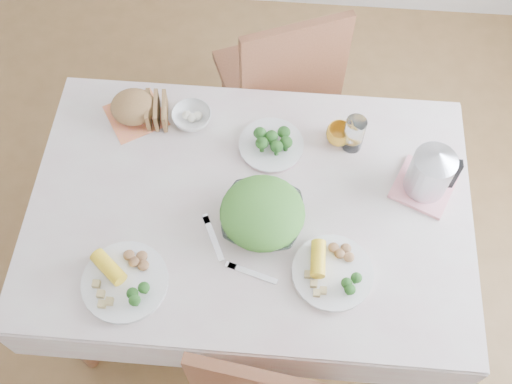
# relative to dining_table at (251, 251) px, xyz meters

# --- Properties ---
(floor) EXTENTS (3.60, 3.60, 0.00)m
(floor) POSITION_rel_dining_table_xyz_m (0.00, 0.00, -0.38)
(floor) COLOR brown
(floor) RESTS_ON ground
(dining_table) EXTENTS (1.40, 0.90, 0.75)m
(dining_table) POSITION_rel_dining_table_xyz_m (0.00, 0.00, 0.00)
(dining_table) COLOR brown
(dining_table) RESTS_ON floor
(tablecloth) EXTENTS (1.50, 1.00, 0.01)m
(tablecloth) POSITION_rel_dining_table_xyz_m (0.00, 0.00, 0.38)
(tablecloth) COLOR beige
(tablecloth) RESTS_ON dining_table
(chair_far) EXTENTS (0.59, 0.59, 1.00)m
(chair_far) POSITION_rel_dining_table_xyz_m (0.04, 0.79, 0.09)
(chair_far) COLOR brown
(chair_far) RESTS_ON floor
(salad_bowl) EXTENTS (0.29, 0.29, 0.06)m
(salad_bowl) POSITION_rel_dining_table_xyz_m (0.05, -0.06, 0.42)
(salad_bowl) COLOR white
(salad_bowl) RESTS_ON tablecloth
(dinner_plate_left) EXTENTS (0.37, 0.37, 0.02)m
(dinner_plate_left) POSITION_rel_dining_table_xyz_m (-0.37, -0.31, 0.40)
(dinner_plate_left) COLOR white
(dinner_plate_left) RESTS_ON tablecloth
(dinner_plate_right) EXTENTS (0.33, 0.33, 0.02)m
(dinner_plate_right) POSITION_rel_dining_table_xyz_m (0.28, -0.23, 0.40)
(dinner_plate_right) COLOR white
(dinner_plate_right) RESTS_ON tablecloth
(broccoli_plate) EXTENTS (0.25, 0.25, 0.02)m
(broccoli_plate) POSITION_rel_dining_table_xyz_m (0.06, 0.24, 0.40)
(broccoli_plate) COLOR beige
(broccoli_plate) RESTS_ON tablecloth
(napkin) EXTENTS (0.27, 0.27, 0.00)m
(napkin) POSITION_rel_dining_table_xyz_m (-0.45, 0.34, 0.39)
(napkin) COLOR #E77B4C
(napkin) RESTS_ON tablecloth
(bread_loaf) EXTENTS (0.21, 0.21, 0.10)m
(bread_loaf) POSITION_rel_dining_table_xyz_m (-0.45, 0.34, 0.45)
(bread_loaf) COLOR brown
(bread_loaf) RESTS_ON napkin
(fruit_bowl) EXTENTS (0.18, 0.18, 0.04)m
(fruit_bowl) POSITION_rel_dining_table_xyz_m (-0.24, 0.33, 0.41)
(fruit_bowl) COLOR white
(fruit_bowl) RESTS_ON tablecloth
(yellow_mug) EXTENTS (0.12, 0.12, 0.07)m
(yellow_mug) POSITION_rel_dining_table_xyz_m (0.29, 0.29, 0.42)
(yellow_mug) COLOR yellow
(yellow_mug) RESTS_ON tablecloth
(glass_tumbler) EXTENTS (0.08, 0.08, 0.14)m
(glass_tumbler) POSITION_rel_dining_table_xyz_m (0.34, 0.27, 0.45)
(glass_tumbler) COLOR white
(glass_tumbler) RESTS_ON tablecloth
(pink_tray) EXTENTS (0.25, 0.25, 0.02)m
(pink_tray) POSITION_rel_dining_table_xyz_m (0.59, 0.12, 0.40)
(pink_tray) COLOR pink
(pink_tray) RESTS_ON tablecloth
(electric_kettle) EXTENTS (0.15, 0.15, 0.20)m
(electric_kettle) POSITION_rel_dining_table_xyz_m (0.59, 0.12, 0.51)
(electric_kettle) COLOR #B2B5BA
(electric_kettle) RESTS_ON pink_tray
(fork_left) EXTENTS (0.09, 0.16, 0.00)m
(fork_left) POSITION_rel_dining_table_xyz_m (-0.11, -0.13, 0.39)
(fork_left) COLOR silver
(fork_left) RESTS_ON tablecloth
(knife) EXTENTS (0.17, 0.07, 0.00)m
(knife) POSITION_rel_dining_table_xyz_m (0.03, -0.25, 0.39)
(knife) COLOR silver
(knife) RESTS_ON tablecloth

